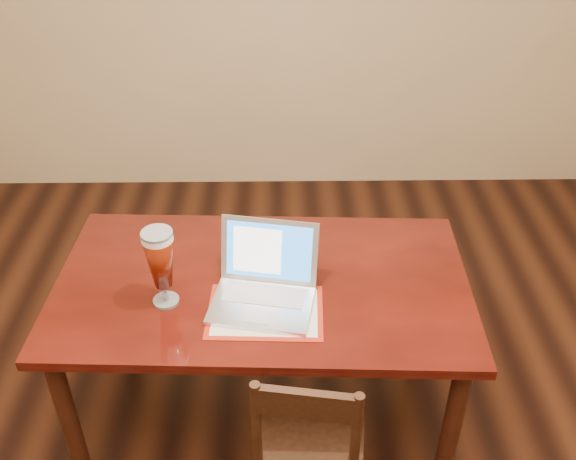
{
  "coord_description": "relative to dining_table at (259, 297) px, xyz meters",
  "views": [
    {
      "loc": [
        0.02,
        -1.37,
        2.29
      ],
      "look_at": [
        0.04,
        0.56,
        0.94
      ],
      "focal_mm": 40.0,
      "sensor_mm": 36.0,
      "label": 1
    }
  ],
  "objects": [
    {
      "name": "room_shell",
      "position": [
        0.07,
        -0.51,
        1.1
      ],
      "size": [
        4.51,
        5.01,
        2.71
      ],
      "color": "tan",
      "rests_on": "ground"
    },
    {
      "name": "dining_table",
      "position": [
        0.0,
        0.0,
        0.0
      ],
      "size": [
        1.6,
        0.94,
        1.04
      ],
      "rotation": [
        0.0,
        0.0,
        -0.04
      ],
      "color": "#4E100A",
      "rests_on": "ground"
    },
    {
      "name": "dining_chair",
      "position": [
        0.17,
        -0.54,
        -0.25
      ],
      "size": [
        0.42,
        0.41,
        0.87
      ],
      "rotation": [
        0.0,
        0.0,
        -0.15
      ],
      "color": "#321C0E",
      "rests_on": "ground"
    }
  ]
}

